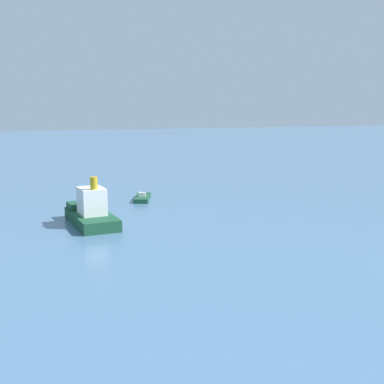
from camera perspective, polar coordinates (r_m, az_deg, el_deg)
small_motorboat at (r=63.54m, az=-5.52°, el=-0.63°), size 3.10×5.29×1.03m
tugboat at (r=51.54m, az=-11.13°, el=-2.17°), size 4.71×9.03×4.90m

